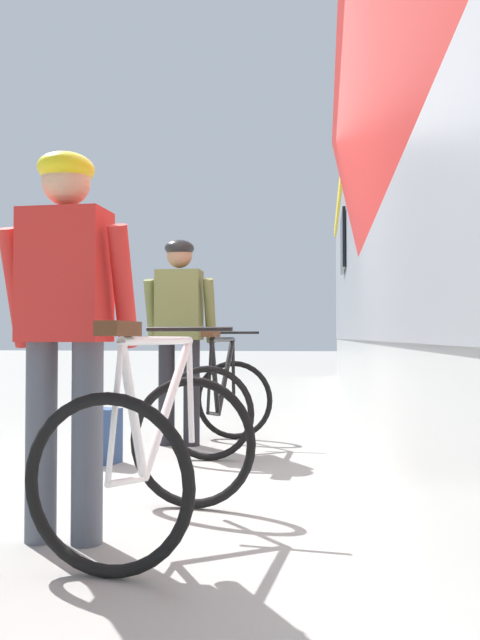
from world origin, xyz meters
TOP-DOWN VIEW (x-y plane):
  - ground_plane at (0.00, 0.00)m, footprint 80.00×80.00m
  - cyclist_near_in_red at (-0.16, -1.12)m, footprint 0.62×0.32m
  - cyclist_far_in_olive at (-0.23, 1.47)m, footprint 0.61×0.31m
  - bicycle_near_white at (0.23, -1.01)m, footprint 0.83×1.14m
  - bicycle_far_black at (0.16, 1.33)m, footprint 0.76×1.11m
  - backpack_on_platform at (-0.63, 0.64)m, footprint 0.32×0.24m

SIDE VIEW (x-z plane):
  - ground_plane at x=0.00m, z-range 0.00..0.00m
  - backpack_on_platform at x=-0.63m, z-range 0.00..0.40m
  - bicycle_near_white at x=0.23m, z-range -0.09..0.89m
  - bicycle_far_black at x=0.16m, z-range -0.09..0.89m
  - cyclist_near_in_red at x=-0.16m, z-range 0.17..1.94m
  - cyclist_far_in_olive at x=-0.23m, z-range 0.17..1.94m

